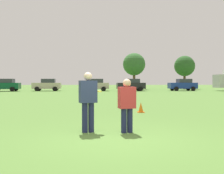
% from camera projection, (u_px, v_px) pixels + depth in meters
% --- Properties ---
extents(ground_plane, '(192.00, 192.00, 0.00)m').
position_uv_depth(ground_plane, '(117.00, 138.00, 6.83)').
color(ground_plane, '#517A33').
extents(player_thrower, '(0.55, 0.42, 1.74)m').
position_uv_depth(player_thrower, '(88.00, 99.00, 7.63)').
color(player_thrower, '#1E234C').
rests_on(player_thrower, ground).
extents(player_defender, '(0.52, 0.38, 1.55)m').
position_uv_depth(player_defender, '(127.00, 103.00, 7.58)').
color(player_defender, '#1E234C').
rests_on(player_defender, ground).
extents(frisbee, '(0.27, 0.27, 0.04)m').
position_uv_depth(frisbee, '(97.00, 91.00, 7.77)').
color(frisbee, yellow).
extents(traffic_cone, '(0.32, 0.32, 0.48)m').
position_uv_depth(traffic_cone, '(141.00, 108.00, 12.49)').
color(traffic_cone, '#D8590C').
rests_on(traffic_cone, ground).
extents(parked_car_mid_left, '(4.29, 2.39, 1.82)m').
position_uv_depth(parked_car_mid_left, '(5.00, 85.00, 38.37)').
color(parked_car_mid_left, '#0C4C2D').
rests_on(parked_car_mid_left, ground).
extents(parked_car_center, '(4.29, 2.39, 1.82)m').
position_uv_depth(parked_car_center, '(47.00, 85.00, 39.80)').
color(parked_car_center, '#B7AD99').
rests_on(parked_car_center, ground).
extents(parked_car_mid_right, '(4.29, 2.39, 1.82)m').
position_uv_depth(parked_car_mid_right, '(95.00, 85.00, 39.74)').
color(parked_car_mid_right, '#B7AD99').
rests_on(parked_car_mid_right, ground).
extents(parked_car_near_right, '(4.29, 2.39, 1.82)m').
position_uv_depth(parked_car_near_right, '(131.00, 85.00, 39.62)').
color(parked_car_near_right, black).
rests_on(parked_car_near_right, ground).
extents(parked_car_far_right, '(4.29, 2.39, 1.82)m').
position_uv_depth(parked_car_far_right, '(183.00, 85.00, 40.60)').
color(parked_car_far_right, navy).
rests_on(parked_car_far_right, ground).
extents(tree_east_oak, '(3.98, 3.98, 6.47)m').
position_uv_depth(tree_east_oak, '(134.00, 64.00, 47.02)').
color(tree_east_oak, brown).
rests_on(tree_east_oak, ground).
extents(tree_far_east_pine, '(3.83, 3.83, 6.23)m').
position_uv_depth(tree_far_east_pine, '(185.00, 66.00, 49.61)').
color(tree_far_east_pine, brown).
rests_on(tree_far_east_pine, ground).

